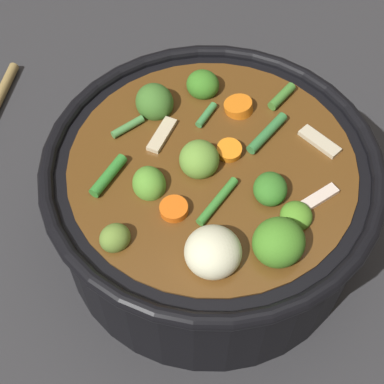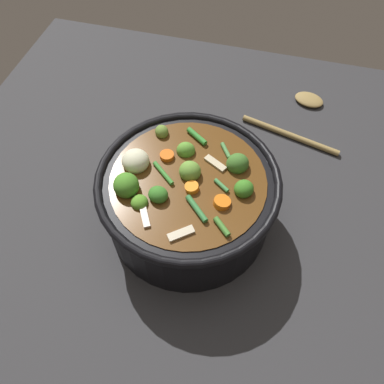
# 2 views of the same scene
# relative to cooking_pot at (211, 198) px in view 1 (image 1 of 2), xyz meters

# --- Properties ---
(ground_plane) EXTENTS (1.10, 1.10, 0.00)m
(ground_plane) POSITION_rel_cooking_pot_xyz_m (0.00, -0.00, -0.07)
(ground_plane) COLOR #2D2D30
(cooking_pot) EXTENTS (0.31, 0.31, 0.15)m
(cooking_pot) POSITION_rel_cooking_pot_xyz_m (0.00, 0.00, 0.00)
(cooking_pot) COLOR black
(cooking_pot) RESTS_ON ground_plane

